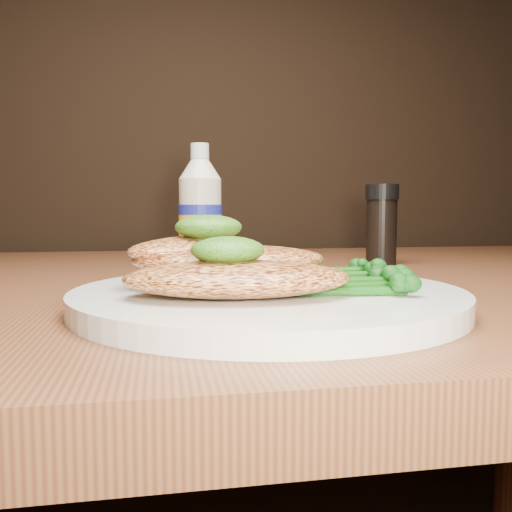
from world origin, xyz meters
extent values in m
cylinder|color=white|center=(-0.08, 0.84, 0.76)|extent=(0.30, 0.30, 0.02)
ellipsoid|color=#EF8E4C|center=(-0.11, 0.80, 0.78)|extent=(0.16, 0.10, 0.03)
ellipsoid|color=#EF8E4C|center=(-0.11, 0.85, 0.79)|extent=(0.16, 0.08, 0.02)
ellipsoid|color=#EF8E4C|center=(-0.13, 0.89, 0.79)|extent=(0.15, 0.15, 0.02)
ellipsoid|color=#0D3808|center=(-0.12, 0.81, 0.80)|extent=(0.06, 0.06, 0.02)
ellipsoid|color=#0D3808|center=(-0.12, 0.87, 0.81)|extent=(0.06, 0.05, 0.02)
camera|label=1|loc=(-0.16, 0.44, 0.83)|focal=37.66mm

